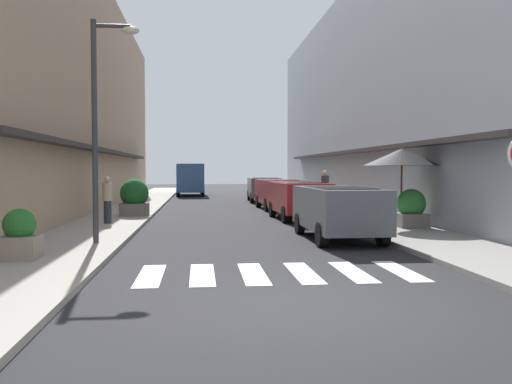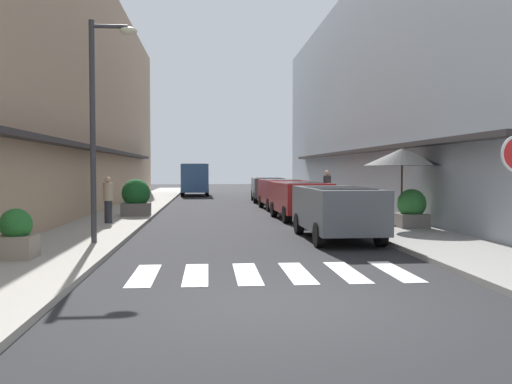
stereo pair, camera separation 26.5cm
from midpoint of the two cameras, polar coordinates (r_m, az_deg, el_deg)
ground_plane at (r=25.30m, az=-1.93°, el=-2.09°), size 95.90×95.90×0.00m
sidewalk_left at (r=25.49m, az=-12.57°, el=-1.98°), size 2.61×61.03×0.12m
sidewalk_right at (r=25.97m, az=8.50°, el=-1.87°), size 2.61×61.03×0.12m
building_row_left at (r=27.57m, az=-20.32°, el=9.78°), size 5.50×41.23×11.19m
building_row_right at (r=28.38m, az=15.60°, el=9.71°), size 5.50×41.23×11.28m
crosswalk at (r=10.50m, az=2.41°, el=-8.38°), size 5.20×2.20×0.01m
parked_car_near at (r=15.48m, az=8.81°, el=-1.52°), size 1.85×4.42×1.47m
parked_car_mid at (r=21.50m, az=4.91°, el=-0.43°), size 1.96×4.17×1.47m
parked_car_far at (r=26.96m, az=2.90°, el=0.14°), size 1.95×4.27×1.47m
parked_car_distant at (r=33.27m, az=1.40°, el=0.57°), size 1.92×4.35×1.47m
delivery_van at (r=41.60m, az=-6.16°, el=1.58°), size 2.10×5.44×2.37m
street_lamp at (r=14.43m, az=-15.29°, el=8.36°), size 1.19×0.28×5.54m
cafe_umbrella at (r=18.33m, az=15.24°, el=3.47°), size 2.44×2.44×2.51m
planter_corner at (r=12.42m, az=-22.96°, el=-4.16°), size 0.77×0.77×1.04m
planter_midblock at (r=18.23m, az=16.16°, el=-1.68°), size 0.92×0.92×1.22m
planter_far at (r=22.52m, az=-11.94°, el=-0.59°), size 1.13×1.13×1.46m
pedestrian_walking_near at (r=24.66m, az=7.66°, el=0.27°), size 0.34×0.34×1.80m
pedestrian_walking_far at (r=19.50m, az=-14.63°, el=-0.70°), size 0.34×0.34×1.59m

